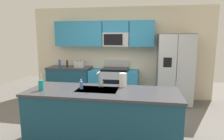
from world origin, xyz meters
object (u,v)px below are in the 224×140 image
(range_oven, at_px, (114,84))
(bottle_blue, at_px, (60,63))
(refrigerator, at_px, (174,69))
(drink_cup_teal, at_px, (41,85))
(paper_towel_roll, at_px, (123,80))
(soap_dispenser, at_px, (81,85))
(pepper_mill, at_px, (67,64))
(toaster, at_px, (79,64))
(sink_faucet, at_px, (99,78))

(range_oven, height_order, bottle_blue, bottle_blue)
(refrigerator, height_order, drink_cup_teal, refrigerator)
(paper_towel_roll, bearing_deg, soap_dispenser, -156.75)
(range_oven, bearing_deg, pepper_mill, -179.90)
(refrigerator, distance_m, bottle_blue, 3.23)
(refrigerator, height_order, toaster, refrigerator)
(paper_towel_roll, bearing_deg, drink_cup_teal, -159.62)
(range_oven, relative_size, bottle_blue, 6.55)
(sink_faucet, height_order, soap_dispenser, sink_faucet)
(pepper_mill, bearing_deg, drink_cup_teal, -77.33)
(pepper_mill, bearing_deg, refrigerator, -1.32)
(range_oven, bearing_deg, bottle_blue, -179.26)
(paper_towel_roll, bearing_deg, pepper_mill, 132.69)
(refrigerator, distance_m, soap_dispenser, 2.88)
(toaster, distance_m, paper_towel_roll, 2.45)
(soap_dispenser, relative_size, paper_towel_roll, 0.71)
(soap_dispenser, distance_m, paper_towel_roll, 0.73)
(pepper_mill, height_order, soap_dispenser, pepper_mill)
(bottle_blue, height_order, drink_cup_teal, drink_cup_teal)
(soap_dispenser, bearing_deg, pepper_mill, 117.22)
(drink_cup_teal, bearing_deg, paper_towel_roll, 20.38)
(pepper_mill, distance_m, sink_faucet, 2.60)
(refrigerator, relative_size, bottle_blue, 8.91)
(soap_dispenser, bearing_deg, sink_faucet, 29.36)
(refrigerator, xyz_separation_m, sink_faucet, (-1.54, -2.08, 0.14))
(sink_faucet, bearing_deg, soap_dispenser, -150.64)
(bottle_blue, relative_size, drink_cup_teal, 0.72)
(pepper_mill, relative_size, sink_faucet, 0.67)
(refrigerator, xyz_separation_m, pepper_mill, (-3.01, 0.07, 0.07))
(sink_faucet, distance_m, paper_towel_roll, 0.42)
(drink_cup_teal, distance_m, paper_towel_roll, 1.38)
(bottle_blue, bearing_deg, range_oven, 0.74)
(refrigerator, relative_size, soap_dispenser, 10.88)
(bottle_blue, xyz_separation_m, sink_faucet, (1.69, -2.13, 0.06))
(refrigerator, distance_m, toaster, 2.62)
(range_oven, relative_size, paper_towel_roll, 5.67)
(toaster, distance_m, sink_faucet, 2.36)
(refrigerator, height_order, sink_faucet, refrigerator)
(range_oven, xyz_separation_m, soap_dispenser, (-0.20, -2.30, 0.53))
(toaster, bearing_deg, refrigerator, -0.43)
(pepper_mill, relative_size, bottle_blue, 0.92)
(toaster, xyz_separation_m, sink_faucet, (1.07, -2.10, 0.08))
(drink_cup_teal, bearing_deg, soap_dispenser, 17.15)
(range_oven, xyz_separation_m, bottle_blue, (-1.60, -0.02, 0.56))
(refrigerator, xyz_separation_m, soap_dispenser, (-1.82, -2.23, 0.04))
(drink_cup_teal, xyz_separation_m, paper_towel_roll, (1.30, 0.48, 0.03))
(bottle_blue, bearing_deg, soap_dispenser, -58.39)
(bottle_blue, distance_m, soap_dispenser, 2.68)
(range_oven, xyz_separation_m, paper_towel_roll, (0.47, -2.02, 0.58))
(range_oven, xyz_separation_m, pepper_mill, (-1.38, -0.00, 0.55))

